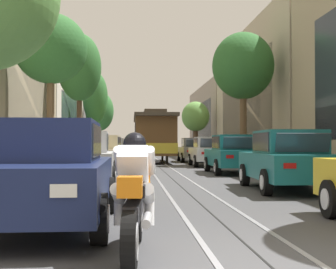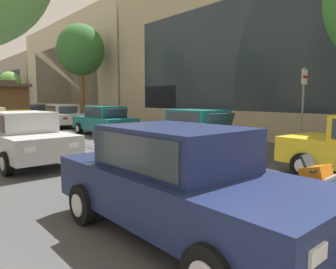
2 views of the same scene
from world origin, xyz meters
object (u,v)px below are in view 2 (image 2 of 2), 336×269
at_px(parked_car_silver_second_left, 24,137).
at_px(street_sign_post, 303,103).
at_px(parked_car_teal_second_right, 195,130).
at_px(parked_car_teal_mid_right, 104,120).
at_px(street_tree_kerb_right_second, 81,50).
at_px(parked_car_navy_near_left, 180,181).
at_px(street_tree_kerb_right_mid, 10,84).
at_px(parked_car_grey_fifth_right, 33,113).
at_px(parked_car_white_fourth_right, 61,116).

height_order(parked_car_silver_second_left, street_sign_post, street_sign_post).
bearing_deg(street_sign_post, parked_car_teal_second_right, 112.32).
relative_size(parked_car_teal_mid_right, street_tree_kerb_right_second, 0.58).
height_order(parked_car_navy_near_left, street_tree_kerb_right_mid, street_tree_kerb_right_mid).
distance_m(parked_car_teal_second_right, street_tree_kerb_right_second, 15.22).
height_order(parked_car_silver_second_left, parked_car_grey_fifth_right, same).
bearing_deg(parked_car_teal_second_right, street_sign_post, -67.68).
height_order(parked_car_teal_mid_right, street_sign_post, street_sign_post).
xyz_separation_m(parked_car_navy_near_left, street_tree_kerb_right_second, (7.57, 19.33, 4.80)).
height_order(parked_car_teal_second_right, street_tree_kerb_right_mid, street_tree_kerb_right_mid).
distance_m(parked_car_silver_second_left, parked_car_teal_second_right, 5.85).
xyz_separation_m(parked_car_navy_near_left, parked_car_white_fourth_right, (5.43, 18.18, 0.00)).
relative_size(parked_car_navy_near_left, parked_car_grey_fifth_right, 1.00).
bearing_deg(parked_car_navy_near_left, street_sign_post, 13.40).
bearing_deg(street_tree_kerb_right_second, street_tree_kerb_right_mid, 89.66).
bearing_deg(street_tree_kerb_right_mid, parked_car_teal_second_right, -93.72).
distance_m(parked_car_white_fourth_right, street_sign_post, 16.65).
relative_size(parked_car_teal_second_right, parked_car_teal_mid_right, 1.01).
bearing_deg(parked_car_grey_fifth_right, parked_car_navy_near_left, -102.56).
xyz_separation_m(parked_car_silver_second_left, street_tree_kerb_right_mid, (7.87, 33.73, 3.08)).
relative_size(parked_car_teal_mid_right, street_sign_post, 1.48).
relative_size(parked_car_navy_near_left, street_tree_kerb_right_mid, 0.80).
bearing_deg(parked_car_teal_second_right, parked_car_silver_second_left, 161.84).
xyz_separation_m(parked_car_white_fourth_right, street_sign_post, (1.36, -16.56, 1.03)).
bearing_deg(parked_car_grey_fifth_right, parked_car_white_fourth_right, -89.40).
distance_m(parked_car_navy_near_left, parked_car_silver_second_left, 6.88).
relative_size(parked_car_teal_second_right, street_sign_post, 1.49).
distance_m(parked_car_silver_second_left, parked_car_teal_mid_right, 7.64).
distance_m(parked_car_grey_fifth_right, street_tree_kerb_right_mid, 16.96).
xyz_separation_m(parked_car_teal_second_right, street_tree_kerb_right_mid, (2.31, 35.56, 3.08)).
bearing_deg(parked_car_teal_mid_right, street_sign_post, -82.59).
bearing_deg(parked_car_white_fourth_right, street_tree_kerb_right_mid, 84.25).
xyz_separation_m(street_tree_kerb_right_mid, street_sign_post, (-0.90, -38.99, -2.05)).
relative_size(parked_car_teal_mid_right, parked_car_grey_fifth_right, 1.00).
bearing_deg(parked_car_silver_second_left, parked_car_grey_fifth_right, 72.13).
height_order(street_tree_kerb_right_second, street_sign_post, street_tree_kerb_right_second).
xyz_separation_m(parked_car_silver_second_left, parked_car_teal_mid_right, (5.61, 5.19, 0.00)).
height_order(parked_car_teal_mid_right, parked_car_grey_fifth_right, same).
bearing_deg(parked_car_teal_second_right, street_tree_kerb_right_mid, 86.28).
xyz_separation_m(street_tree_kerb_right_second, street_sign_post, (-0.77, -17.72, -3.77)).
bearing_deg(parked_car_silver_second_left, street_tree_kerb_right_mid, 76.86).
height_order(parked_car_grey_fifth_right, street_tree_kerb_right_mid, street_tree_kerb_right_mid).
relative_size(parked_car_navy_near_left, street_sign_post, 1.47).
relative_size(parked_car_white_fourth_right, street_tree_kerb_right_mid, 0.80).
bearing_deg(parked_car_teal_mid_right, parked_car_navy_near_left, -114.24).
height_order(parked_car_silver_second_left, street_tree_kerb_right_second, street_tree_kerb_right_second).
relative_size(parked_car_silver_second_left, parked_car_teal_second_right, 1.00).
bearing_deg(parked_car_navy_near_left, parked_car_white_fourth_right, 73.37).
bearing_deg(street_tree_kerb_right_second, parked_car_teal_second_right, -98.70).
bearing_deg(street_tree_kerb_right_second, parked_car_teal_mid_right, -106.35).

